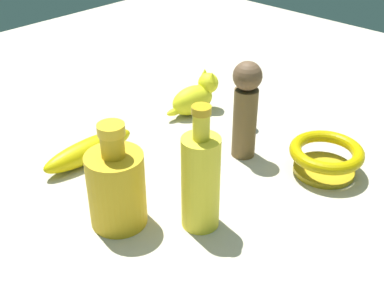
{
  "coord_description": "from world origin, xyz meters",
  "views": [
    {
      "loc": [
        0.53,
        -0.56,
        0.53
      ],
      "look_at": [
        0.0,
        0.0,
        0.06
      ],
      "focal_mm": 46.96,
      "sensor_mm": 36.0,
      "label": 1
    }
  ],
  "objects_px": {
    "banana": "(89,150)",
    "bottle_short": "(116,186)",
    "bowl": "(326,156)",
    "bottle_tall": "(201,180)",
    "nail_polish_jar": "(247,120)",
    "cat_figurine": "(196,96)",
    "person_figure_adult": "(246,107)"
  },
  "relations": [
    {
      "from": "banana",
      "to": "bowl",
      "type": "relative_size",
      "value": 1.46
    },
    {
      "from": "person_figure_adult",
      "to": "bottle_tall",
      "type": "relative_size",
      "value": 0.92
    },
    {
      "from": "cat_figurine",
      "to": "banana",
      "type": "height_order",
      "value": "cat_figurine"
    },
    {
      "from": "nail_polish_jar",
      "to": "banana",
      "type": "bearing_deg",
      "value": -114.53
    },
    {
      "from": "person_figure_adult",
      "to": "nail_polish_jar",
      "type": "xyz_separation_m",
      "value": [
        -0.06,
        0.09,
        -0.08
      ]
    },
    {
      "from": "cat_figurine",
      "to": "banana",
      "type": "bearing_deg",
      "value": -91.98
    },
    {
      "from": "cat_figurine",
      "to": "bottle_tall",
      "type": "distance_m",
      "value": 0.39
    },
    {
      "from": "cat_figurine",
      "to": "bottle_short",
      "type": "xyz_separation_m",
      "value": [
        0.17,
        -0.36,
        0.03
      ]
    },
    {
      "from": "person_figure_adult",
      "to": "nail_polish_jar",
      "type": "distance_m",
      "value": 0.14
    },
    {
      "from": "person_figure_adult",
      "to": "bottle_short",
      "type": "height_order",
      "value": "person_figure_adult"
    },
    {
      "from": "banana",
      "to": "bottle_tall",
      "type": "distance_m",
      "value": 0.29
    },
    {
      "from": "cat_figurine",
      "to": "bottle_tall",
      "type": "xyz_separation_m",
      "value": [
        0.27,
        -0.28,
        0.05
      ]
    },
    {
      "from": "cat_figurine",
      "to": "bottle_tall",
      "type": "bearing_deg",
      "value": -45.77
    },
    {
      "from": "cat_figurine",
      "to": "banana",
      "type": "xyz_separation_m",
      "value": [
        -0.01,
        -0.29,
        -0.02
      ]
    },
    {
      "from": "cat_figurine",
      "to": "bowl",
      "type": "xyz_separation_m",
      "value": [
        0.34,
        -0.01,
        -0.01
      ]
    },
    {
      "from": "bottle_tall",
      "to": "nail_polish_jar",
      "type": "relative_size",
      "value": 5.16
    },
    {
      "from": "cat_figurine",
      "to": "bowl",
      "type": "bearing_deg",
      "value": -1.95
    },
    {
      "from": "bottle_short",
      "to": "cat_figurine",
      "type": "bearing_deg",
      "value": 115.22
    },
    {
      "from": "person_figure_adult",
      "to": "bowl",
      "type": "xyz_separation_m",
      "value": [
        0.15,
        0.06,
        -0.07
      ]
    },
    {
      "from": "banana",
      "to": "bottle_tall",
      "type": "height_order",
      "value": "bottle_tall"
    },
    {
      "from": "person_figure_adult",
      "to": "nail_polish_jar",
      "type": "height_order",
      "value": "person_figure_adult"
    },
    {
      "from": "cat_figurine",
      "to": "nail_polish_jar",
      "type": "xyz_separation_m",
      "value": [
        0.13,
        0.02,
        -0.02
      ]
    },
    {
      "from": "bowl",
      "to": "nail_polish_jar",
      "type": "height_order",
      "value": "bowl"
    },
    {
      "from": "bowl",
      "to": "cat_figurine",
      "type": "bearing_deg",
      "value": 178.05
    },
    {
      "from": "banana",
      "to": "bottle_short",
      "type": "height_order",
      "value": "bottle_short"
    },
    {
      "from": "person_figure_adult",
      "to": "banana",
      "type": "height_order",
      "value": "person_figure_adult"
    },
    {
      "from": "bottle_tall",
      "to": "nail_polish_jar",
      "type": "bearing_deg",
      "value": 115.09
    },
    {
      "from": "cat_figurine",
      "to": "bowl",
      "type": "distance_m",
      "value": 0.34
    },
    {
      "from": "bowl",
      "to": "bottle_tall",
      "type": "height_order",
      "value": "bottle_tall"
    },
    {
      "from": "nail_polish_jar",
      "to": "bottle_short",
      "type": "bearing_deg",
      "value": -83.96
    },
    {
      "from": "person_figure_adult",
      "to": "bottle_tall",
      "type": "distance_m",
      "value": 0.23
    },
    {
      "from": "nail_polish_jar",
      "to": "bottle_short",
      "type": "height_order",
      "value": "bottle_short"
    }
  ]
}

